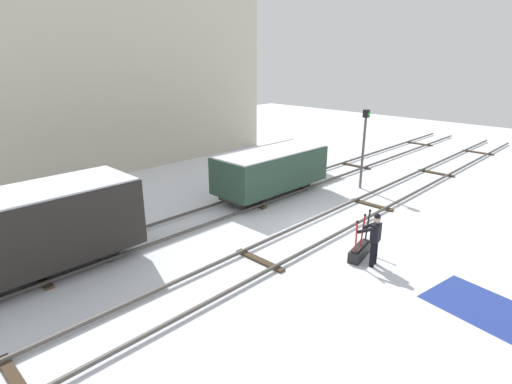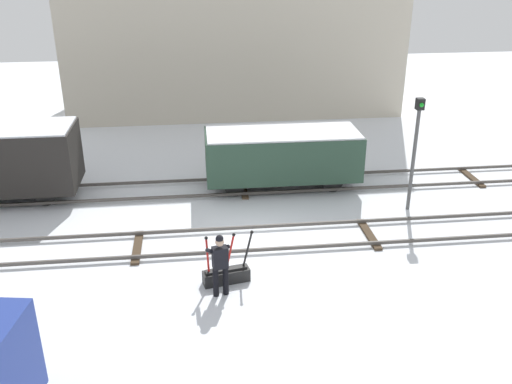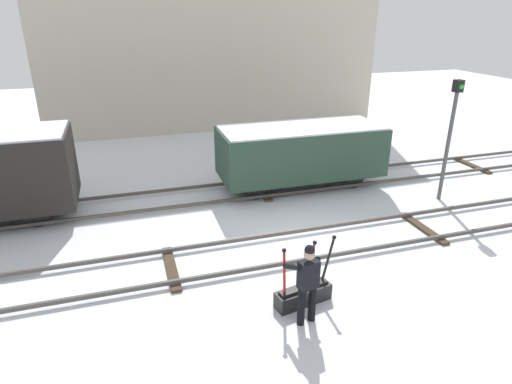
{
  "view_description": "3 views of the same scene",
  "coord_description": "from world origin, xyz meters",
  "views": [
    {
      "loc": [
        -11.83,
        -7.96,
        6.21
      ],
      "look_at": [
        -0.8,
        2.82,
        1.01
      ],
      "focal_mm": 28.47,
      "sensor_mm": 36.0,
      "label": 1
    },
    {
      "loc": [
        -1.74,
        -14.83,
        8.25
      ],
      "look_at": [
        0.25,
        2.06,
        0.73
      ],
      "focal_mm": 39.5,
      "sensor_mm": 36.0,
      "label": 2
    },
    {
      "loc": [
        -4.22,
        -9.04,
        5.68
      ],
      "look_at": [
        -0.92,
        1.6,
        1.05
      ],
      "focal_mm": 30.54,
      "sensor_mm": 36.0,
      "label": 3
    }
  ],
  "objects": [
    {
      "name": "track_main_line",
      "position": [
        0.0,
        0.0,
        0.11
      ],
      "size": [
        44.0,
        1.94,
        0.18
      ],
      "color": "#4C4742",
      "rests_on": "ground_plane"
    },
    {
      "name": "apartment_building",
      "position": [
        0.63,
        15.36,
        5.3
      ],
      "size": [
        17.21,
        6.04,
        10.58
      ],
      "color": "beige",
      "rests_on": "ground_plane"
    },
    {
      "name": "switch_lever_frame",
      "position": [
        -1.03,
        -2.1,
        0.25
      ],
      "size": [
        1.39,
        0.59,
        1.45
      ],
      "rotation": [
        0.0,
        0.0,
        0.2
      ],
      "color": "black",
      "rests_on": "ground_plane"
    },
    {
      "name": "ground_plane",
      "position": [
        0.0,
        0.0,
        0.0
      ],
      "size": [
        60.0,
        60.0,
        0.0
      ],
      "primitive_type": "plane",
      "color": "silver"
    },
    {
      "name": "track_siding_near",
      "position": [
        0.0,
        4.03,
        0.11
      ],
      "size": [
        44.0,
        1.94,
        0.18
      ],
      "color": "#4C4742",
      "rests_on": "ground_plane"
    },
    {
      "name": "freight_car_mid_siding",
      "position": [
        1.43,
        4.03,
        1.26
      ],
      "size": [
        5.52,
        2.29,
        2.15
      ],
      "rotation": [
        0.0,
        0.0,
        -0.01
      ],
      "color": "#2D2B28",
      "rests_on": "ground_plane"
    },
    {
      "name": "rail_worker",
      "position": [
        -1.21,
        -2.65,
        0.97
      ],
      "size": [
        0.63,
        0.68,
        1.72
      ],
      "rotation": [
        0.0,
        0.0,
        0.2
      ],
      "color": "black",
      "rests_on": "ground_plane"
    },
    {
      "name": "signal_post",
      "position": [
        5.39,
        1.68,
        2.34
      ],
      "size": [
        0.24,
        0.32,
        3.82
      ],
      "color": "#4C4C4C",
      "rests_on": "ground_plane"
    }
  ]
}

